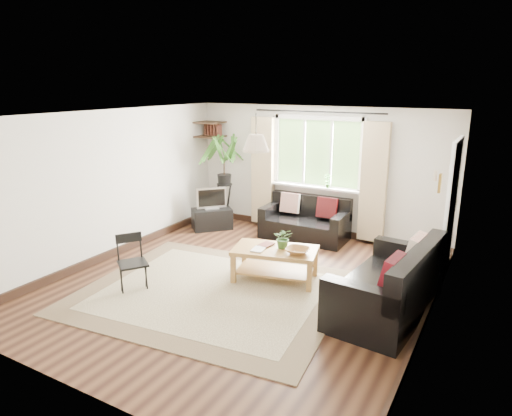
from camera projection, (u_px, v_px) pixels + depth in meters
The scene contains 24 objects.
floor at pixel (242, 285), 6.54m from camera, with size 5.50×5.50×0.00m, color black.
ceiling at pixel (241, 115), 5.91m from camera, with size 5.50×5.50×0.00m, color white.
wall_back at pixel (318, 171), 8.53m from camera, with size 5.00×0.02×2.40m, color beige.
wall_front at pixel (76, 276), 3.92m from camera, with size 5.00×0.02×2.40m, color beige.
wall_left at pixel (110, 185), 7.41m from camera, with size 0.02×5.50×2.40m, color beige.
wall_right at pixel (435, 233), 5.04m from camera, with size 0.02×5.50×2.40m, color beige.
rug at pixel (212, 291), 6.32m from camera, with size 3.46×2.96×0.02m, color beige.
window at pixel (317, 153), 8.41m from camera, with size 2.50×0.16×2.16m, color white, non-canonical shape.
door at pixel (450, 213), 6.54m from camera, with size 0.06×0.96×2.06m, color silver.
corner_shelf at pixel (210, 129), 9.21m from camera, with size 0.50×0.50×0.34m, color black, non-canonical shape.
pendant_lamp at pixel (256, 139), 6.33m from camera, with size 0.36×0.36×0.54m, color beige, non-canonical shape.
wall_sconce at pixel (438, 179), 5.18m from camera, with size 0.12×0.12×0.28m, color beige, non-canonical shape.
sofa_back at pixel (305, 220), 8.40m from camera, with size 1.56×0.78×0.73m, color black, non-canonical shape.
sofa_right at pixel (387, 280), 5.66m from camera, with size 0.93×1.86×0.87m, color black, non-canonical shape.
coffee_table at pixel (275, 264), 6.64m from camera, with size 1.20×0.65×0.49m, color #92602F, non-canonical shape.
table_plant at pixel (284, 238), 6.56m from camera, with size 0.28×0.24×0.31m, color #325A24.
bowl at pixel (298, 251), 6.38m from camera, with size 0.33×0.33×0.08m, color brown.
book_a at pixel (253, 249), 6.55m from camera, with size 0.17×0.23×0.02m, color silver.
book_b at pixel (261, 243), 6.76m from camera, with size 0.17×0.23×0.02m, color brown.
tv_stand at pixel (212, 219), 9.01m from camera, with size 0.76×0.43×0.41m, color black.
tv at pixel (211, 198), 8.90m from camera, with size 0.58×0.19×0.45m, color #A5A5AA, non-canonical shape.
palm_stand at pixel (224, 180), 9.12m from camera, with size 0.71×0.71×1.83m, color black, non-canonical shape.
folding_chair at pixel (133, 265), 6.25m from camera, with size 0.41×0.41×0.79m, color black, non-canonical shape.
sill_plant at pixel (328, 181), 8.35m from camera, with size 0.14×0.10×0.27m, color #2D6023.
Camera 1 is at (3.12, -5.14, 2.80)m, focal length 32.00 mm.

